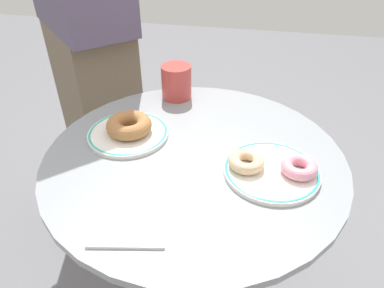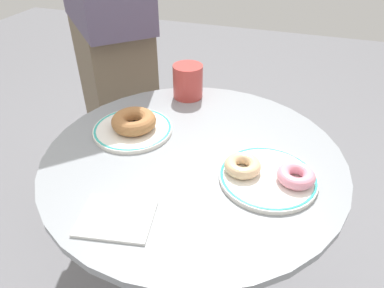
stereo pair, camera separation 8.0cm
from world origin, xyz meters
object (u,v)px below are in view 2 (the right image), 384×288
(donut_glazed, at_px, (243,166))
(coffee_mug, at_px, (188,81))
(cafe_table, at_px, (193,223))
(paper_napkin, at_px, (116,218))
(person_figure, at_px, (110,38))
(plate_left, at_px, (133,129))
(donut_pink_frosted, at_px, (296,176))
(plate_right, at_px, (268,177))
(donut_cinnamon, at_px, (134,121))

(donut_glazed, relative_size, coffee_mug, 0.61)
(cafe_table, xyz_separation_m, coffee_mug, (-0.11, 0.27, 0.28))
(paper_napkin, distance_m, person_figure, 0.83)
(plate_left, distance_m, paper_napkin, 0.29)
(donut_glazed, distance_m, paper_napkin, 0.28)
(donut_pink_frosted, relative_size, paper_napkin, 0.58)
(cafe_table, distance_m, donut_pink_frosted, 0.35)
(cafe_table, xyz_separation_m, person_figure, (-0.48, 0.48, 0.30))
(cafe_table, xyz_separation_m, plate_right, (0.18, -0.03, 0.24))
(cafe_table, xyz_separation_m, plate_left, (-0.18, 0.04, 0.24))
(cafe_table, relative_size, donut_cinnamon, 6.99)
(coffee_mug, bearing_deg, plate_right, -47.10)
(donut_cinnamon, bearing_deg, donut_pink_frosted, -10.88)
(plate_right, xyz_separation_m, donut_cinnamon, (-0.35, 0.08, 0.02))
(cafe_table, distance_m, donut_cinnamon, 0.32)
(donut_glazed, bearing_deg, cafe_table, 163.33)
(donut_cinnamon, height_order, donut_glazed, donut_cinnamon)
(coffee_mug, distance_m, person_figure, 0.43)
(donut_glazed, xyz_separation_m, coffee_mug, (-0.23, 0.31, 0.02))
(plate_left, relative_size, donut_pink_frosted, 2.56)
(donut_cinnamon, relative_size, donut_pink_frosted, 1.44)
(donut_pink_frosted, relative_size, coffee_mug, 0.61)
(plate_right, distance_m, person_figure, 0.84)
(paper_napkin, bearing_deg, plate_left, 110.48)
(cafe_table, distance_m, plate_right, 0.30)
(donut_cinnamon, relative_size, donut_glazed, 1.44)
(plate_right, distance_m, donut_cinnamon, 0.36)
(donut_pink_frosted, bearing_deg, plate_right, -179.52)
(donut_cinnamon, bearing_deg, cafe_table, -14.27)
(plate_left, xyz_separation_m, plate_right, (0.35, -0.08, 0.00))
(plate_left, height_order, donut_cinnamon, donut_cinnamon)
(paper_napkin, bearing_deg, cafe_table, 72.85)
(donut_pink_frosted, distance_m, donut_glazed, 0.11)
(plate_right, height_order, donut_cinnamon, donut_cinnamon)
(cafe_table, bearing_deg, plate_right, -10.99)
(person_figure, bearing_deg, donut_pink_frosted, -36.11)
(donut_glazed, bearing_deg, plate_right, 2.21)
(cafe_table, height_order, donut_cinnamon, donut_cinnamon)
(donut_glazed, bearing_deg, plate_left, 165.20)
(plate_left, height_order, donut_glazed, donut_glazed)
(plate_right, height_order, donut_glazed, donut_glazed)
(donut_glazed, relative_size, person_figure, 0.05)
(donut_glazed, bearing_deg, donut_pink_frosted, 1.34)
(plate_right, bearing_deg, cafe_table, 169.01)
(coffee_mug, bearing_deg, donut_cinnamon, -105.86)
(cafe_table, height_order, donut_glazed, donut_glazed)
(donut_cinnamon, bearing_deg, paper_napkin, -70.43)
(donut_pink_frosted, bearing_deg, person_figure, 143.89)
(plate_left, xyz_separation_m, donut_pink_frosted, (0.41, -0.08, 0.02))
(coffee_mug, bearing_deg, donut_glazed, -53.35)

